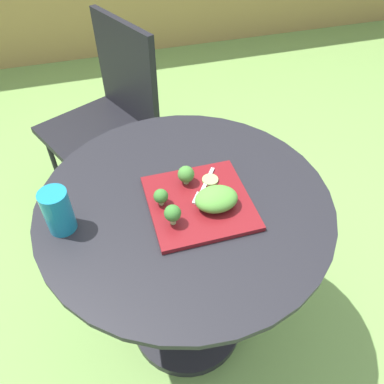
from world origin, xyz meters
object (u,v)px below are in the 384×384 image
patio_chair (110,108)px  drinking_glass (58,213)px  salad_plate (199,203)px  fork (203,189)px

patio_chair → drinking_glass: patio_chair is taller
salad_plate → drinking_glass: bearing=176.7°
salad_plate → drinking_glass: size_ratio=2.20×
patio_chair → fork: (0.18, -0.84, 0.23)m
salad_plate → fork: (0.02, 0.04, 0.01)m
salad_plate → fork: fork is taller
patio_chair → drinking_glass: (-0.21, -0.86, 0.27)m
salad_plate → fork: 0.05m
patio_chair → fork: bearing=-77.8°
salad_plate → drinking_glass: drinking_glass is taller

